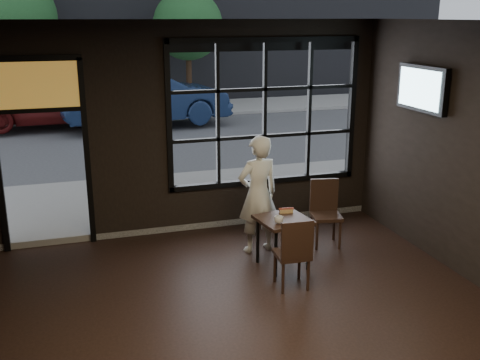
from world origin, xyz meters
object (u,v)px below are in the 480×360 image
object	(u,v)px
cafe_table	(283,242)
navy_car	(146,97)
man	(258,194)
chair_near	(292,252)

from	to	relation	value
cafe_table	navy_car	xyz separation A→B (m)	(-0.35, 10.25, 0.57)
cafe_table	navy_car	bearing A→B (deg)	83.14
man	navy_car	distance (m)	9.66
man	chair_near	bearing A→B (deg)	82.59
cafe_table	navy_car	size ratio (longest dim) A/B	0.14
cafe_table	chair_near	distance (m)	0.61
navy_car	cafe_table	bearing A→B (deg)	174.81
chair_near	man	size ratio (longest dim) A/B	0.55
navy_car	chair_near	bearing A→B (deg)	174.11
cafe_table	chair_near	xyz separation A→B (m)	(-0.11, -0.58, 0.12)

